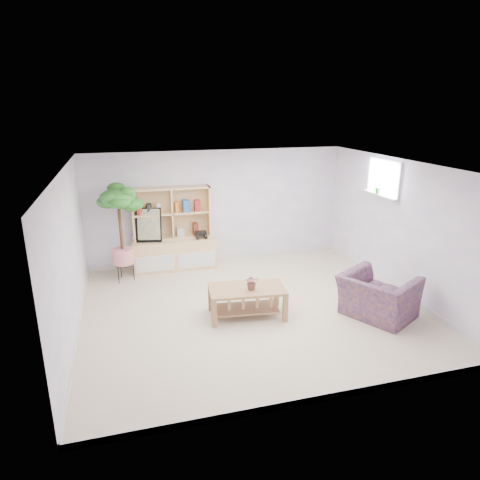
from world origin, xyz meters
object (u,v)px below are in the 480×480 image
object	(u,v)px
coffee_table	(247,302)
armchair	(378,294)
storage_unit	(173,229)
floor_tree	(121,234)

from	to	relation	value
coffee_table	armchair	distance (m)	2.11
storage_unit	armchair	bearing A→B (deg)	-46.59
storage_unit	floor_tree	distance (m)	1.11
storage_unit	coffee_table	distance (m)	2.68
coffee_table	floor_tree	size ratio (longest dim) A/B	0.63
floor_tree	armchair	distance (m)	4.74
storage_unit	floor_tree	bearing A→B (deg)	-158.44
floor_tree	armchair	xyz separation A→B (m)	(3.90, -2.64, -0.55)
armchair	coffee_table	bearing A→B (deg)	44.84
storage_unit	floor_tree	size ratio (longest dim) A/B	0.89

